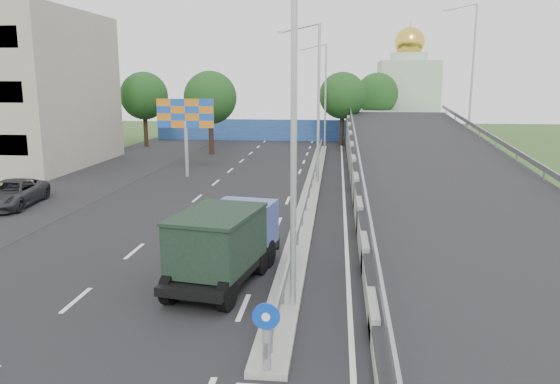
# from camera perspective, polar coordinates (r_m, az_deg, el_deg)

# --- Properties ---
(road_surface) EXTENTS (26.00, 90.00, 0.04)m
(road_surface) POSITION_cam_1_polar(r_m,az_deg,el_deg) (30.37, -2.73, -1.27)
(road_surface) COLOR black
(road_surface) RESTS_ON ground
(parking_strip) EXTENTS (8.00, 90.00, 0.05)m
(parking_strip) POSITION_cam_1_polar(r_m,az_deg,el_deg) (34.76, -24.43, -0.66)
(parking_strip) COLOR black
(parking_strip) RESTS_ON ground
(median) EXTENTS (1.00, 44.00, 0.20)m
(median) POSITION_cam_1_polar(r_m,az_deg,el_deg) (33.96, 3.30, 0.27)
(median) COLOR gray
(median) RESTS_ON ground
(overpass_ramp) EXTENTS (10.00, 50.00, 3.50)m
(overpass_ramp) POSITION_cam_1_polar(r_m,az_deg,el_deg) (34.17, 16.01, 2.72)
(overpass_ramp) COLOR gray
(overpass_ramp) RESTS_ON ground
(median_guardrail) EXTENTS (0.09, 44.00, 0.71)m
(median_guardrail) POSITION_cam_1_polar(r_m,az_deg,el_deg) (33.83, 3.31, 1.35)
(median_guardrail) COLOR gray
(median_guardrail) RESTS_ON median
(sign_bollard) EXTENTS (0.64, 0.23, 1.67)m
(sign_bollard) POSITION_cam_1_polar(r_m,az_deg,el_deg) (12.89, -1.43, -14.87)
(sign_bollard) COLOR black
(sign_bollard) RESTS_ON median
(lamp_post_near) EXTENTS (2.74, 0.18, 10.08)m
(lamp_post_near) POSITION_cam_1_polar(r_m,az_deg,el_deg) (15.35, 0.74, 8.00)
(lamp_post_near) COLOR #B2B5B7
(lamp_post_near) RESTS_ON median
(lamp_post_mid) EXTENTS (2.74, 0.18, 10.08)m
(lamp_post_mid) POSITION_cam_1_polar(r_m,az_deg,el_deg) (35.30, 3.74, 10.04)
(lamp_post_mid) COLOR #B2B5B7
(lamp_post_mid) RESTS_ON median
(lamp_post_far) EXTENTS (2.74, 0.18, 10.08)m
(lamp_post_far) POSITION_cam_1_polar(r_m,az_deg,el_deg) (55.28, 4.58, 10.60)
(lamp_post_far) COLOR #B2B5B7
(lamp_post_far) RESTS_ON median
(blue_wall) EXTENTS (30.00, 0.50, 2.40)m
(blue_wall) POSITION_cam_1_polar(r_m,az_deg,el_deg) (61.76, 0.82, 6.46)
(blue_wall) COLOR navy
(blue_wall) RESTS_ON ground
(church) EXTENTS (7.00, 7.00, 13.80)m
(church) POSITION_cam_1_polar(r_m,az_deg,el_deg) (69.79, 13.15, 10.14)
(church) COLOR #B2CCAD
(church) RESTS_ON ground
(billboard) EXTENTS (4.00, 0.24, 5.50)m
(billboard) POSITION_cam_1_polar(r_m,az_deg,el_deg) (38.80, -9.86, 7.64)
(billboard) COLOR #B2B5B7
(billboard) RESTS_ON ground
(tree_left_mid) EXTENTS (4.80, 4.80, 7.60)m
(tree_left_mid) POSITION_cam_1_polar(r_m,az_deg,el_deg) (50.61, -7.30, 9.74)
(tree_left_mid) COLOR black
(tree_left_mid) RESTS_ON ground
(tree_median_far) EXTENTS (4.80, 4.80, 7.60)m
(tree_median_far) POSITION_cam_1_polar(r_m,az_deg,el_deg) (57.28, 6.54, 9.97)
(tree_median_far) COLOR black
(tree_median_far) RESTS_ON ground
(tree_left_far) EXTENTS (4.80, 4.80, 7.60)m
(tree_left_far) POSITION_cam_1_polar(r_m,az_deg,el_deg) (57.68, -14.02, 9.71)
(tree_left_far) COLOR black
(tree_left_far) RESTS_ON ground
(tree_ramp_far) EXTENTS (4.80, 4.80, 7.60)m
(tree_ramp_far) POSITION_cam_1_polar(r_m,az_deg,el_deg) (64.43, 10.11, 10.04)
(tree_ramp_far) COLOR black
(tree_ramp_far) RESTS_ON ground
(dump_truck) EXTENTS (3.16, 6.20, 2.61)m
(dump_truck) POSITION_cam_1_polar(r_m,az_deg,el_deg) (18.63, -5.69, -5.07)
(dump_truck) COLOR black
(dump_truck) RESTS_ON ground
(parked_car_c) EXTENTS (2.97, 5.45, 1.45)m
(parked_car_c) POSITION_cam_1_polar(r_m,az_deg,el_deg) (32.96, -26.25, -0.16)
(parked_car_c) COLOR #2C2D31
(parked_car_c) RESTS_ON ground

